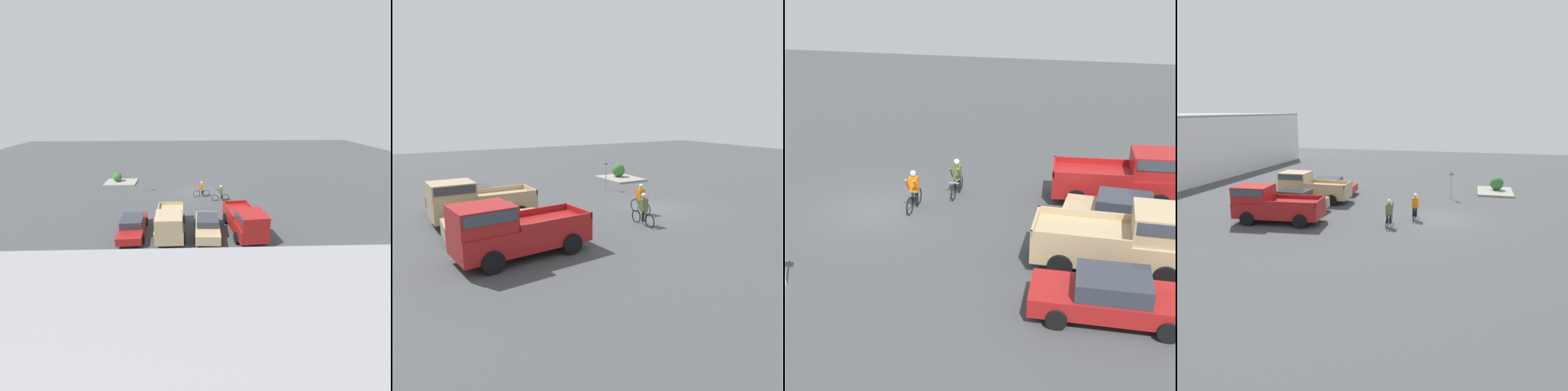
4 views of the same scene
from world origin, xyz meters
TOP-DOWN VIEW (x-y plane):
  - ground_plane at (0.00, 0.00)m, footprint 80.00×80.00m
  - pickup_truck_0 at (-3.28, 9.93)m, footprint 2.65×5.48m
  - sedan_0 at (-0.43, 9.74)m, footprint 2.09×4.47m
  - pickup_truck_1 at (2.36, 9.93)m, footprint 2.31×5.24m
  - sedan_1 at (5.17, 9.49)m, footprint 2.11×4.67m
  - cyclist_0 at (-0.45, 1.49)m, footprint 1.73×0.46m
  - cyclist_1 at (-2.30, 2.76)m, footprint 1.77×0.46m
  - fire_lane_sign at (6.01, -0.33)m, footprint 0.07×0.30m
  - curb_island at (9.16, -3.78)m, footprint 3.73×2.79m
  - shrub at (9.62, -3.91)m, footprint 1.09×1.09m

SIDE VIEW (x-z plane):
  - ground_plane at x=0.00m, z-range 0.00..0.00m
  - curb_island at x=9.16m, z-range 0.00..0.15m
  - sedan_1 at x=5.17m, z-range 0.00..1.35m
  - shrub at x=9.62m, z-range 0.15..1.24m
  - sedan_0 at x=-0.43m, z-range 0.00..1.42m
  - cyclist_1 at x=-2.30m, z-range 0.00..1.66m
  - cyclist_0 at x=-0.45m, z-range -0.01..1.68m
  - pickup_truck_1 at x=2.36m, z-range 0.03..2.23m
  - pickup_truck_0 at x=-3.28m, z-range 0.04..2.29m
  - fire_lane_sign at x=6.01m, z-range 0.24..2.46m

